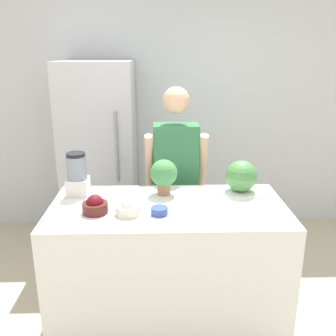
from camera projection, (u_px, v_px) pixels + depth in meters
wall_back at (164, 109)px, 4.00m from camera, size 8.00×0.06×2.60m
counter_island at (168, 266)px, 2.63m from camera, size 1.57×0.77×0.93m
refrigerator at (101, 156)px, 3.71m from camera, size 0.68×0.76×1.82m
person at (176, 183)px, 3.13m from camera, size 0.50×0.26×1.64m
cutting_board at (242, 192)px, 2.70m from camera, size 0.35×0.23×0.01m
watermelon at (241, 176)px, 2.67m from camera, size 0.23×0.23×0.23m
bowl_cherries at (95, 206)px, 2.36m from camera, size 0.16×0.16×0.12m
bowl_cream at (128, 208)px, 2.34m from camera, size 0.16×0.16×0.11m
bowl_small_blue at (159, 211)px, 2.34m from camera, size 0.11×0.11×0.05m
blender at (77, 175)px, 2.63m from camera, size 0.15×0.15×0.31m
potted_plant at (164, 174)px, 2.63m from camera, size 0.19×0.19×0.26m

